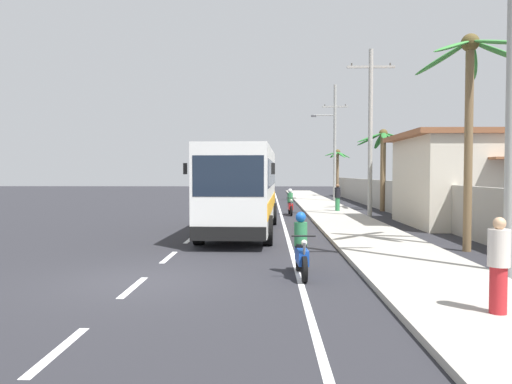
# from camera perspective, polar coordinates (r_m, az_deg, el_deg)

# --- Properties ---
(ground_plane) EXTENTS (160.00, 160.00, 0.00)m
(ground_plane) POSITION_cam_1_polar(r_m,az_deg,el_deg) (11.99, -13.09, -9.92)
(ground_plane) COLOR #28282D
(sidewalk_kerb) EXTENTS (3.20, 90.00, 0.14)m
(sidewalk_kerb) POSITION_cam_1_polar(r_m,az_deg,el_deg) (21.82, 11.63, -4.24)
(sidewalk_kerb) COLOR #A8A399
(sidewalk_kerb) RESTS_ON ground
(lane_markings) EXTENTS (3.84, 71.87, 0.01)m
(lane_markings) POSITION_cam_1_polar(r_m,az_deg,el_deg) (26.44, -0.01, -3.21)
(lane_markings) COLOR white
(lane_markings) RESTS_ON ground
(boundary_wall) EXTENTS (0.24, 60.00, 2.00)m
(boundary_wall) POSITION_cam_1_polar(r_m,az_deg,el_deg) (26.51, 18.23, -1.15)
(boundary_wall) COLOR #9E998E
(boundary_wall) RESTS_ON ground
(coach_bus_foreground) EXTENTS (3.12, 10.68, 3.77)m
(coach_bus_foreground) POSITION_cam_1_polar(r_m,az_deg,el_deg) (20.90, -1.54, 0.71)
(coach_bus_foreground) COLOR white
(coach_bus_foreground) RESTS_ON ground
(motorcycle_beside_bus) EXTENTS (0.56, 1.96, 1.56)m
(motorcycle_beside_bus) POSITION_cam_1_polar(r_m,az_deg,el_deg) (29.57, 3.94, -1.41)
(motorcycle_beside_bus) COLOR black
(motorcycle_beside_bus) RESTS_ON ground
(motorcycle_trailing) EXTENTS (0.56, 1.96, 1.55)m
(motorcycle_trailing) POSITION_cam_1_polar(r_m,az_deg,el_deg) (12.23, 5.19, -6.59)
(motorcycle_trailing) COLOR black
(motorcycle_trailing) RESTS_ON ground
(pedestrian_near_kerb) EXTENTS (0.36, 0.36, 1.67)m
(pedestrian_near_kerb) POSITION_cam_1_polar(r_m,az_deg,el_deg) (31.33, 9.29, -0.55)
(pedestrian_near_kerb) COLOR #2D7A47
(pedestrian_near_kerb) RESTS_ON sidewalk_kerb
(pedestrian_midwalk) EXTENTS (0.36, 0.36, 1.63)m
(pedestrian_midwalk) POSITION_cam_1_polar(r_m,az_deg,el_deg) (9.39, 25.97, -7.34)
(pedestrian_midwalk) COLOR red
(pedestrian_midwalk) RESTS_ON sidewalk_kerb
(utility_pole_nearest) EXTENTS (2.23, 0.24, 10.13)m
(utility_pole_nearest) POSITION_cam_1_polar(r_m,az_deg,el_deg) (13.61, 27.20, 13.57)
(utility_pole_nearest) COLOR #9E9E99
(utility_pole_nearest) RESTS_ON ground
(utility_pole_mid) EXTENTS (2.59, 0.24, 9.17)m
(utility_pole_mid) POSITION_cam_1_polar(r_m,az_deg,el_deg) (27.93, 12.93, 6.95)
(utility_pole_mid) COLOR #9E9E99
(utility_pole_mid) RESTS_ON ground
(utility_pole_far) EXTENTS (3.11, 0.24, 9.93)m
(utility_pole_far) POSITION_cam_1_polar(r_m,az_deg,el_deg) (42.98, 8.91, 5.84)
(utility_pole_far) COLOR #9E9E99
(utility_pole_far) RESTS_ON ground
(palm_nearest) EXTENTS (3.76, 3.69, 5.34)m
(palm_nearest) POSITION_cam_1_polar(r_m,az_deg,el_deg) (33.50, 14.34, 4.33)
(palm_nearest) COLOR brown
(palm_nearest) RESTS_ON ground
(palm_second) EXTENTS (2.64, 2.45, 4.88)m
(palm_second) POSITION_cam_1_polar(r_m,az_deg,el_deg) (51.38, 9.29, 3.38)
(palm_second) COLOR brown
(palm_second) RESTS_ON ground
(palm_third) EXTENTS (3.43, 3.37, 6.87)m
(palm_third) POSITION_cam_1_polar(r_m,az_deg,el_deg) (17.37, 23.26, 10.48)
(palm_third) COLOR brown
(palm_third) RESTS_ON ground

